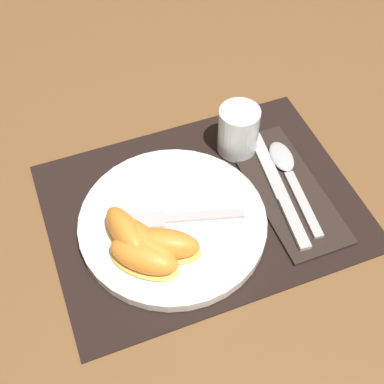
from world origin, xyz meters
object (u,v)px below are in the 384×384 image
juice_glass (238,133)px  spoon (287,168)px  plate (173,223)px  citrus_wedge_2 (144,257)px  citrus_wedge_0 (127,234)px  citrus_wedge_3 (163,245)px  knife (279,190)px  fork (170,218)px  citrus_wedge_1 (141,242)px

juice_glass → spoon: juice_glass is taller
plate → citrus_wedge_2: (-0.06, -0.05, 0.02)m
juice_glass → citrus_wedge_0: size_ratio=0.79×
citrus_wedge_0 → juice_glass: bearing=28.8°
plate → citrus_wedge_3: bearing=-123.4°
plate → knife: bearing=-0.1°
juice_glass → knife: 0.11m
citrus_wedge_3 → fork: bearing=59.7°
spoon → juice_glass: bearing=125.4°
knife → citrus_wedge_2: size_ratio=2.12×
plate → citrus_wedge_0: (-0.07, -0.01, 0.03)m
plate → citrus_wedge_1: 0.07m
fork → citrus_wedge_3: 0.05m
plate → citrus_wedge_0: bearing=-169.1°
citrus_wedge_0 → citrus_wedge_3: (0.04, -0.03, -0.00)m
citrus_wedge_1 → juice_glass: bearing=34.0°
knife → citrus_wedge_3: citrus_wedge_3 is taller
knife → citrus_wedge_0: 0.24m
plate → juice_glass: (0.14, 0.10, 0.03)m
juice_glass → citrus_wedge_2: 0.25m
plate → spoon: 0.20m
citrus_wedge_3 → citrus_wedge_0: bearing=141.6°
juice_glass → citrus_wedge_3: (-0.17, -0.15, -0.00)m
plate → juice_glass: juice_glass is taller
plate → knife: 0.17m
plate → citrus_wedge_1: (-0.05, -0.03, 0.02)m
juice_glass → citrus_wedge_3: size_ratio=0.72×
knife → fork: (-0.17, 0.00, 0.01)m
juice_glass → citrus_wedge_1: juice_glass is taller
knife → citrus_wedge_3: bearing=-167.4°
citrus_wedge_2 → citrus_wedge_3: 0.03m
juice_glass → spoon: bearing=-54.6°
citrus_wedge_3 → citrus_wedge_1: bearing=151.5°
knife → fork: bearing=179.5°
citrus_wedge_2 → citrus_wedge_3: citrus_wedge_3 is taller
spoon → plate: bearing=-170.8°
plate → spoon: size_ratio=1.44×
juice_glass → fork: (-0.15, -0.10, -0.02)m
knife → fork: size_ratio=1.25×
knife → citrus_wedge_1: citrus_wedge_1 is taller
spoon → citrus_wedge_3: citrus_wedge_3 is taller
citrus_wedge_2 → citrus_wedge_3: bearing=16.0°
knife → citrus_wedge_2: bearing=-166.9°
plate → citrus_wedge_2: bearing=-137.6°
citrus_wedge_3 → spoon: bearing=18.7°
citrus_wedge_3 → juice_glass: bearing=40.4°
citrus_wedge_3 → citrus_wedge_2: bearing=-164.0°
plate → knife: (0.17, -0.00, -0.00)m
fork → plate: bearing=-29.3°
juice_glass → citrus_wedge_0: 0.24m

